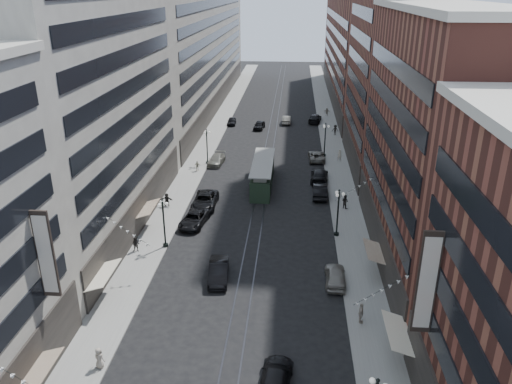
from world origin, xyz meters
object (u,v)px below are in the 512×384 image
(car_9, at_px, (232,121))
(pedestrian_8, at_px, (340,155))
(car_5, at_px, (219,271))
(pedestrian_extra_0, at_px, (327,112))
(car_12, at_px, (315,118))
(pedestrian_6, at_px, (197,166))
(pedestrian_1, at_px, (99,358))
(pedestrian_5, at_px, (167,200))
(car_6, at_px, (276,379))
(car_10, at_px, (320,190))
(streetcar, at_px, (263,175))
(car_4, at_px, (335,276))
(pedestrian_2, at_px, (136,244))
(car_2, at_px, (194,219))
(car_7, at_px, (205,201))
(car_14, at_px, (287,120))
(car_11, at_px, (317,156))
(lamppost_se_far, at_px, (338,211))
(pedestrian_4, at_px, (361,313))
(car_13, at_px, (259,125))
(pedestrian_9, at_px, (335,130))
(lamppost_sw_far, at_px, (164,221))
(car_extra_0, at_px, (319,175))
(car_8, at_px, (216,160))
(lamppost_sw_mid, at_px, (207,145))
(pedestrian_7, at_px, (345,202))

(car_9, xyz_separation_m, pedestrian_8, (19.88, -21.31, 0.37))
(car_5, relative_size, pedestrian_extra_0, 3.02)
(car_12, height_order, pedestrian_6, pedestrian_6)
(car_5, bearing_deg, pedestrian_1, -123.57)
(pedestrian_6, bearing_deg, pedestrian_1, 92.98)
(pedestrian_5, height_order, pedestrian_6, pedestrian_5)
(car_6, bearing_deg, car_10, -91.83)
(streetcar, bearing_deg, car_4, -70.84)
(pedestrian_2, bearing_deg, car_2, 54.71)
(car_7, height_order, car_14, car_7)
(car_11, xyz_separation_m, pedestrian_extra_0, (3.21, 29.55, 0.26))
(lamppost_se_far, height_order, car_7, lamppost_se_far)
(lamppost_se_far, relative_size, pedestrian_4, 2.99)
(car_7, xyz_separation_m, car_13, (4.21, 37.51, -0.10))
(car_12, xyz_separation_m, pedestrian_9, (3.42, -9.68, 0.28))
(pedestrian_4, distance_m, car_14, 64.98)
(lamppost_sw_far, bearing_deg, pedestrian_6, 92.30)
(pedestrian_4, relative_size, pedestrian_8, 1.01)
(pedestrian_8, xyz_separation_m, pedestrian_extra_0, (-0.41, 29.79, -0.06))
(car_12, xyz_separation_m, car_14, (-5.76, -1.37, -0.04))
(car_extra_0, bearing_deg, car_9, -58.17)
(car_11, bearing_deg, car_14, -79.61)
(pedestrian_2, bearing_deg, pedestrian_4, -25.54)
(pedestrian_1, relative_size, car_12, 0.29)
(pedestrian_5, bearing_deg, car_10, 15.77)
(car_8, bearing_deg, lamppost_sw_far, -87.70)
(pedestrian_4, bearing_deg, car_6, 141.38)
(pedestrian_9, height_order, pedestrian_extra_0, pedestrian_9)
(pedestrian_2, distance_m, car_10, 25.84)
(car_10, xyz_separation_m, pedestrian_5, (-19.41, -4.89, 0.14))
(streetcar, bearing_deg, pedestrian_extra_0, 74.90)
(car_8, bearing_deg, pedestrian_extra_0, 65.10)
(streetcar, xyz_separation_m, car_10, (7.82, -3.32, -0.76))
(lamppost_sw_far, height_order, car_4, lamppost_sw_far)
(car_2, height_order, car_8, car_2)
(car_6, bearing_deg, car_11, -89.68)
(car_2, height_order, pedestrian_5, pedestrian_5)
(car_10, bearing_deg, pedestrian_9, -95.19)
(car_10, xyz_separation_m, car_13, (-10.41, 33.00, -0.10))
(lamppost_sw_mid, height_order, pedestrian_9, lamppost_sw_mid)
(lamppost_sw_mid, relative_size, car_14, 1.15)
(pedestrian_4, xyz_separation_m, car_extra_0, (-2.10, 32.55, -0.21))
(pedestrian_4, xyz_separation_m, car_12, (-1.66, 65.93, -0.25))
(pedestrian_extra_0, bearing_deg, lamppost_se_far, 95.97)
(lamppost_sw_mid, distance_m, pedestrian_8, 21.01)
(car_13, relative_size, pedestrian_6, 2.85)
(car_12, relative_size, pedestrian_9, 2.97)
(car_10, bearing_deg, car_13, -69.92)
(lamppost_sw_far, distance_m, pedestrian_7, 23.11)
(car_5, xyz_separation_m, pedestrian_1, (-6.87, -12.68, 0.14))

